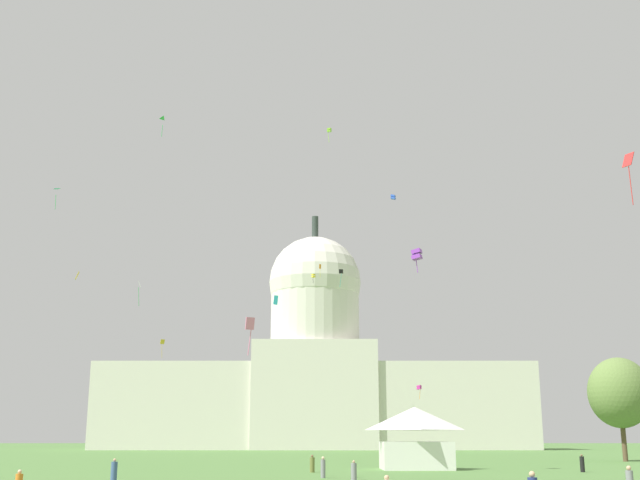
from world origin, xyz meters
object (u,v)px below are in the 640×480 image
object	(u,v)px
kite_white_mid	(138,288)
kite_pink_low	(248,326)
kite_turquoise_high	(52,192)
kite_black_high	(340,273)
kite_cyan_mid	(274,300)
event_tent	(414,437)
person_denim_front_left	(112,472)
kite_green_high	(158,122)
kite_gold_mid_b	(161,344)
kite_magenta_low	(418,387)
person_black_aisle_center	(581,464)
kite_blue_high	(392,197)
kite_lime_high	(328,130)
tree_east_near	(618,393)
kite_yellow_high	(312,276)
kite_violet_mid	(415,255)
person_grey_deep_crowd	(352,471)
kite_gold_mid	(76,275)
person_grey_mid_left	(322,468)
person_olive_edge_east	(311,464)
capitol_building	(313,377)
kite_orange_high	(319,268)

from	to	relation	value
kite_white_mid	kite_pink_low	bearing A→B (deg)	-125.99
kite_pink_low	kite_turquoise_high	size ratio (longest dim) A/B	1.03
kite_turquoise_high	kite_black_high	distance (m)	76.62
kite_cyan_mid	event_tent	bearing A→B (deg)	144.30
person_denim_front_left	kite_green_high	size ratio (longest dim) A/B	0.67
kite_gold_mid_b	kite_green_high	bearing A→B (deg)	-78.26
kite_turquoise_high	kite_magenta_low	bearing A→B (deg)	66.78
person_black_aisle_center	kite_blue_high	xyz separation A→B (m)	(-7.96, 95.25, 55.42)
kite_gold_mid_b	kite_pink_low	bearing A→B (deg)	-72.89
kite_cyan_mid	kite_gold_mid_b	size ratio (longest dim) A/B	0.36
kite_lime_high	kite_black_high	bearing A→B (deg)	-74.18
person_denim_front_left	kite_lime_high	size ratio (longest dim) A/B	0.58
tree_east_near	person_denim_front_left	size ratio (longest dim) A/B	8.11
person_black_aisle_center	kite_turquoise_high	world-z (taller)	kite_turquoise_high
kite_yellow_high	kite_black_high	xyz separation A→B (m)	(6.23, -8.73, -1.15)
kite_violet_mid	kite_blue_high	world-z (taller)	kite_blue_high
person_black_aisle_center	person_grey_deep_crowd	world-z (taller)	person_black_aisle_center
kite_yellow_high	kite_blue_high	world-z (taller)	kite_blue_high
kite_green_high	kite_magenta_low	size ratio (longest dim) A/B	0.87
kite_lime_high	person_denim_front_left	bearing A→B (deg)	99.41
kite_gold_mid	kite_white_mid	distance (m)	20.01
kite_magenta_low	kite_gold_mid_b	distance (m)	55.06
kite_violet_mid	kite_turquoise_high	world-z (taller)	kite_turquoise_high
kite_blue_high	kite_gold_mid_b	distance (m)	60.52
person_grey_deep_crowd	kite_blue_high	distance (m)	123.52
kite_white_mid	kite_cyan_mid	xyz separation A→B (m)	(25.92, -24.30, -6.27)
kite_yellow_high	event_tent	bearing A→B (deg)	-123.62
kite_pink_low	kite_white_mid	xyz separation A→B (m)	(-26.96, 78.22, 17.52)
person_grey_mid_left	kite_blue_high	world-z (taller)	kite_blue_high
kite_blue_high	kite_black_high	size ratio (longest dim) A/B	0.31
person_grey_deep_crowd	kite_black_high	bearing A→B (deg)	-124.55
kite_lime_high	kite_gold_mid_b	size ratio (longest dim) A/B	0.74
person_olive_edge_east	kite_gold_mid_b	world-z (taller)	kite_gold_mid_b
person_olive_edge_east	kite_white_mid	bearing A→B (deg)	131.69
kite_yellow_high	kite_pink_low	distance (m)	124.09
event_tent	kite_turquoise_high	bearing A→B (deg)	149.88
person_denim_front_left	kite_green_high	distance (m)	68.16
person_black_aisle_center	kite_violet_mid	world-z (taller)	kite_violet_mid
kite_gold_mid_b	kite_turquoise_high	bearing A→B (deg)	-93.43
kite_violet_mid	kite_black_high	size ratio (longest dim) A/B	0.58
kite_gold_mid	person_black_aisle_center	bearing A→B (deg)	-93.80
person_black_aisle_center	kite_yellow_high	distance (m)	115.47
capitol_building	kite_yellow_high	distance (m)	37.83
event_tent	person_olive_edge_east	world-z (taller)	event_tent
tree_east_near	kite_blue_high	world-z (taller)	kite_blue_high
kite_lime_high	kite_yellow_high	bearing A→B (deg)	-64.67
event_tent	tree_east_near	world-z (taller)	tree_east_near
kite_lime_high	kite_orange_high	size ratio (longest dim) A/B	0.91
kite_turquoise_high	person_grey_deep_crowd	bearing A→B (deg)	-26.81
kite_lime_high	kite_white_mid	size ratio (longest dim) A/B	0.65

